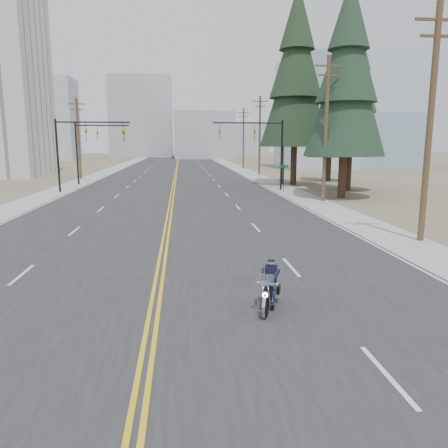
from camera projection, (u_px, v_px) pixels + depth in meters
The scene contains 26 objects.
ground_plane at pixel (154, 312), 12.44m from camera, with size 400.00×400.00×0.00m, color #776D56.
road at pixel (177, 169), 80.93m from camera, with size 20.00×200.00×0.01m, color #303033.
sidewalk_left at pixel (113, 169), 79.83m from camera, with size 3.00×200.00×0.01m, color #A5A5A0.
sidewalk_right at pixel (238, 168), 82.03m from camera, with size 3.00×200.00×0.01m, color #A5A5A0.
traffic_mast_left at pixel (78, 141), 41.99m from camera, with size 7.10×0.26×7.00m.
traffic_mast_right at pixel (262, 141), 43.71m from camera, with size 7.10×0.26×7.00m.
traffic_mast_far at pixel (91, 142), 49.80m from camera, with size 6.10×0.26×7.00m.
street_sign at pixel (284, 174), 42.50m from camera, with size 0.90×0.06×2.62m.
utility_pole_a at pixel (430, 121), 20.42m from camera, with size 2.20×0.30×11.00m.
utility_pole_b at pixel (326, 127), 35.05m from camera, with size 2.20×0.30×11.50m.
utility_pole_c at pixel (283, 134), 49.77m from camera, with size 2.20×0.30×11.00m.
utility_pole_d at pixel (260, 134), 64.40m from camera, with size 2.20×0.30×11.50m.
utility_pole_e at pixel (243, 137), 81.08m from camera, with size 2.20×0.30×11.00m.
utility_pole_left at pixel (78, 137), 57.21m from camera, with size 2.20×0.30×10.50m.
glass_building at pixel (346, 115), 82.16m from camera, with size 24.00×16.00×20.00m, color #9EB5CC.
haze_bldg_a at pixel (49, 120), 119.60m from camera, with size 14.00×12.00×22.00m, color #B7BCC6.
haze_bldg_b at pixel (204, 135), 134.23m from camera, with size 18.00×14.00×14.00m, color #ADB2B7.
haze_bldg_c at pixel (321, 127), 122.25m from camera, with size 16.00×12.00×18.00m, color #B7BCC6.
haze_bldg_d at pixel (142, 118), 145.89m from camera, with size 20.00×15.00×26.00m, color #ADB2B7.
haze_bldg_e at pixel (246, 139), 160.50m from camera, with size 14.00×14.00×12.00m, color #B7BCC6.
haze_bldg_f at pixel (14, 132), 133.39m from camera, with size 12.00×12.00×16.00m, color #ADB2B7.
motorcyclist at pixel (269, 285), 12.52m from camera, with size 0.79×1.85×1.44m, color black, non-canonical shape.
conifer_near at pixel (347, 74), 36.42m from camera, with size 6.86×6.86×18.16m.
conifer_mid at pixel (352, 89), 42.35m from camera, with size 6.43×6.43×17.16m.
conifer_tall at pixel (296, 72), 48.05m from camera, with size 7.81×7.81×21.68m.
conifer_far at pixel (331, 111), 53.97m from camera, with size 5.58×5.58×14.94m.
Camera 1 is at (0.84, -11.91, 4.75)m, focal length 35.00 mm.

